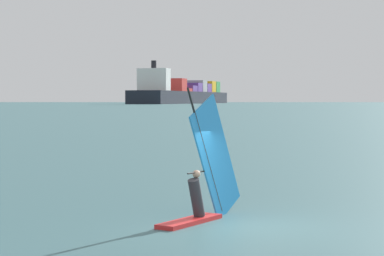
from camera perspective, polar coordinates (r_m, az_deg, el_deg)
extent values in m
plane|color=#386066|center=(19.99, 3.97, -7.56)|extent=(4000.00, 4000.00, 0.00)
cube|color=red|center=(20.41, -0.18, -7.18)|extent=(1.62, 2.54, 0.12)
cylinder|color=black|center=(20.89, 1.02, -1.85)|extent=(0.87, 1.74, 3.61)
cube|color=#268CD8|center=(21.41, 1.84, -2.39)|extent=(1.27, 2.60, 3.75)
cylinder|color=black|center=(20.76, 0.72, -3.37)|extent=(0.64, 1.30, 0.04)
cylinder|color=#2D2D33|center=(20.62, 0.34, -5.39)|extent=(0.56, 0.71, 1.13)
sphere|color=tan|center=(20.54, 0.34, -3.55)|extent=(0.22, 0.22, 0.22)
cube|color=black|center=(646.81, -0.65, 2.35)|extent=(61.38, 209.65, 10.32)
cube|color=silver|center=(571.88, -2.95, 3.74)|extent=(25.21, 15.31, 17.10)
cylinder|color=black|center=(572.31, -2.96, 4.90)|extent=(4.00, 4.00, 6.00)
cube|color=red|center=(610.14, -1.70, 3.33)|extent=(27.01, 18.39, 10.40)
cube|color=red|center=(625.42, -1.25, 2.95)|extent=(27.01, 18.39, 2.60)
cube|color=#59388C|center=(640.82, -0.81, 3.05)|extent=(27.01, 18.39, 5.20)
cube|color=#59388C|center=(656.26, -0.40, 3.14)|extent=(27.01, 18.39, 7.80)
cube|color=#99999E|center=(671.74, -0.01, 3.23)|extent=(27.01, 18.39, 10.40)
cube|color=#59388C|center=(687.20, 0.37, 3.10)|extent=(27.01, 18.39, 7.80)
cube|color=gold|center=(702.73, 0.73, 3.19)|extent=(27.01, 18.39, 10.40)
cube|color=#2D8C47|center=(718.27, 1.08, 3.16)|extent=(27.01, 18.39, 10.40)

